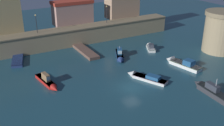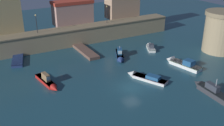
# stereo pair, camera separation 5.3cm
# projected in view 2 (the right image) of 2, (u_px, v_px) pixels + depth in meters

# --- Properties ---
(ground_plane) EXTENTS (127.25, 127.25, 0.00)m
(ground_plane) POSITION_uv_depth(u_px,v_px,m) (132.00, 88.00, 40.74)
(ground_plane) COLOR #1E4756
(quay_wall) EXTENTS (47.30, 3.87, 3.77)m
(quay_wall) POSITION_uv_depth(u_px,v_px,m) (75.00, 36.00, 58.41)
(quay_wall) COLOR #9E8966
(quay_wall) RESTS_ON ground
(old_town_backdrop) EXTENTS (41.75, 4.81, 8.29)m
(old_town_backdrop) POSITION_uv_depth(u_px,v_px,m) (43.00, 10.00, 57.03)
(old_town_backdrop) COLOR tan
(old_town_backdrop) RESTS_ON ground
(fortress_tower) EXTENTS (7.21, 7.21, 8.26)m
(fortress_tower) POSITION_uv_depth(u_px,v_px,m) (221.00, 31.00, 53.41)
(fortress_tower) COLOR #9E8966
(fortress_tower) RESTS_ON ground
(pier_dock) EXTENTS (2.15, 8.68, 0.70)m
(pier_dock) POSITION_uv_depth(u_px,v_px,m) (86.00, 51.00, 54.07)
(pier_dock) COLOR brown
(pier_dock) RESTS_ON ground
(quay_lamp_0) EXTENTS (0.32, 0.32, 3.74)m
(quay_lamp_0) POSITION_uv_depth(u_px,v_px,m) (36.00, 21.00, 53.14)
(quay_lamp_0) COLOR black
(quay_lamp_0) RESTS_ON quay_wall
(quay_lamp_1) EXTENTS (0.32, 0.32, 3.89)m
(quay_lamp_1) POSITION_uv_depth(u_px,v_px,m) (107.00, 12.00, 60.20)
(quay_lamp_1) COLOR black
(quay_lamp_1) RESTS_ON quay_wall
(moored_boat_0) EXTENTS (3.45, 7.25, 1.78)m
(moored_boat_0) POSITION_uv_depth(u_px,v_px,m) (18.00, 58.00, 50.96)
(moored_boat_0) COLOR navy
(moored_boat_0) RESTS_ON ground
(moored_boat_2) EXTENTS (1.95, 7.14, 3.08)m
(moored_boat_2) POSITION_uv_depth(u_px,v_px,m) (210.00, 90.00, 38.96)
(moored_boat_2) COLOR #333338
(moored_boat_2) RESTS_ON ground
(moored_boat_4) EXTENTS (4.44, 7.05, 1.53)m
(moored_boat_4) POSITION_uv_depth(u_px,v_px,m) (144.00, 77.00, 43.26)
(moored_boat_4) COLOR silver
(moored_boat_4) RESTS_ON ground
(moored_boat_5) EXTENTS (3.32, 4.80, 1.73)m
(moored_boat_5) POSITION_uv_depth(u_px,v_px,m) (150.00, 47.00, 56.15)
(moored_boat_5) COLOR silver
(moored_boat_5) RESTS_ON ground
(moored_boat_6) EXTENTS (2.14, 6.82, 1.90)m
(moored_boat_6) POSITION_uv_depth(u_px,v_px,m) (48.00, 82.00, 41.51)
(moored_boat_6) COLOR red
(moored_boat_6) RESTS_ON ground
(moored_boat_7) EXTENTS (3.99, 6.34, 2.46)m
(moored_boat_7) POSITION_uv_depth(u_px,v_px,m) (120.00, 55.00, 51.46)
(moored_boat_7) COLOR navy
(moored_boat_7) RESTS_ON ground
(moored_boat_9) EXTENTS (3.21, 7.45, 2.12)m
(moored_boat_9) POSITION_uv_depth(u_px,v_px,m) (181.00, 63.00, 48.15)
(moored_boat_9) COLOR white
(moored_boat_9) RESTS_ON ground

